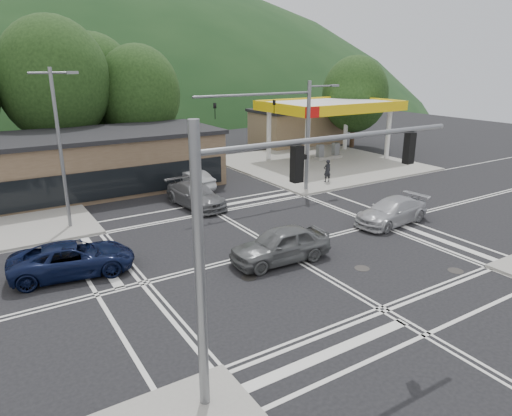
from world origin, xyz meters
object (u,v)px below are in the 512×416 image
car_queue_a (190,180)px  car_queue_b (182,174)px  car_grey_center (280,245)px  pedestrian (327,171)px  car_northbound (196,195)px  car_silver_east (392,211)px  car_blue_west (73,259)px

car_queue_a → car_queue_b: bearing=-104.6°
car_grey_center → pedestrian: pedestrian is taller
car_grey_center → pedestrian: (11.64, 10.19, 0.19)m
car_grey_center → car_queue_a: (1.77, 14.42, -0.11)m
pedestrian → car_grey_center: bearing=44.7°
car_northbound → pedestrian: (11.37, -0.07, 0.27)m
car_silver_east → car_queue_a: 15.17m
car_queue_b → car_northbound: bearing=67.0°
car_queue_a → car_northbound: (-1.50, -4.16, 0.03)m
car_grey_center → car_northbound: bearing=-179.0°
car_grey_center → car_queue_a: car_grey_center is taller
car_northbound → pedestrian: 11.37m
car_northbound → car_grey_center: bearing=-97.3°
car_queue_b → pedestrian: (9.70, -6.27, 0.29)m
car_blue_west → pedestrian: 21.40m
car_blue_west → car_queue_b: size_ratio=1.21×
pedestrian → car_northbound: bearing=3.2°
car_silver_east → car_queue_a: (-7.00, 13.46, -0.00)m
car_blue_west → car_queue_b: 16.58m
car_silver_east → car_queue_a: bearing=-158.0°
car_queue_b → pedestrian: bearing=139.1°
car_silver_east → pedestrian: size_ratio=2.88×
car_queue_b → pedestrian: pedestrian is taller
car_blue_west → car_northbound: size_ratio=1.01×
car_silver_east → car_northbound: 12.60m
car_silver_east → car_northbound: bearing=-143.0°
car_grey_center → car_queue_a: bearing=175.5°
car_queue_a → car_northbound: 4.42m
car_blue_west → car_queue_a: car_blue_west is taller
car_silver_east → car_queue_a: car_silver_east is taller
car_queue_a → car_queue_b: (0.17, 2.05, 0.01)m
car_northbound → car_queue_a: bearing=64.4°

